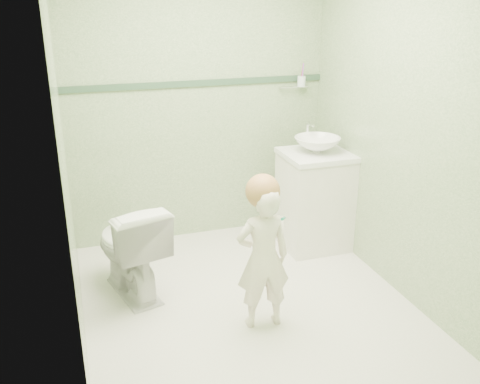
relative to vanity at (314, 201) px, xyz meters
name	(u,v)px	position (x,y,z in m)	size (l,w,h in m)	color
ground	(247,303)	(-0.84, -0.70, -0.40)	(2.50, 2.50, 0.00)	white
room_shell	(248,137)	(-0.84, -0.70, 0.80)	(2.50, 2.54, 2.40)	#84A474
trim_stripe	(199,83)	(-0.84, 0.54, 0.95)	(2.20, 0.02, 0.05)	#324F39
vanity	(314,201)	(0.00, 0.00, 0.00)	(0.52, 0.50, 0.80)	silver
counter	(317,155)	(0.00, 0.00, 0.41)	(0.54, 0.52, 0.04)	white
basin	(317,145)	(0.00, 0.00, 0.49)	(0.37, 0.37, 0.13)	white
faucet	(308,130)	(0.00, 0.19, 0.57)	(0.03, 0.13, 0.18)	silver
cup_holder	(301,81)	(0.05, 0.48, 0.93)	(0.26, 0.07, 0.21)	silver
toilet	(130,248)	(-1.58, -0.30, -0.04)	(0.40, 0.70, 0.71)	white
toddler	(263,258)	(-0.82, -0.96, 0.08)	(0.35, 0.23, 0.96)	white
hair_cap	(263,191)	(-0.82, -0.94, 0.52)	(0.21, 0.21, 0.21)	#AB7743
teal_toothbrush	(282,218)	(-0.76, -1.09, 0.40)	(0.11, 0.13, 0.08)	#0E8065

